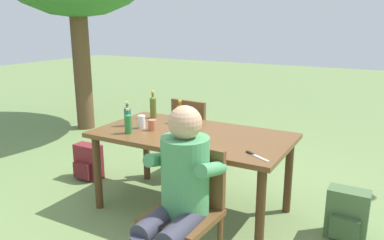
% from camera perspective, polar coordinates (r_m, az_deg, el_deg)
% --- Properties ---
extents(ground_plane, '(24.00, 24.00, 0.00)m').
position_cam_1_polar(ground_plane, '(3.63, 0.00, -13.18)').
color(ground_plane, '#6B844C').
extents(dining_table, '(1.71, 0.92, 0.74)m').
position_cam_1_polar(dining_table, '(3.37, 0.00, -3.37)').
color(dining_table, brown).
rests_on(dining_table, ground_plane).
extents(chair_near_right, '(0.47, 0.47, 0.87)m').
position_cam_1_polar(chair_near_right, '(2.64, -0.55, -12.48)').
color(chair_near_right, brown).
rests_on(chair_near_right, ground_plane).
extents(chair_far_left, '(0.47, 0.47, 0.87)m').
position_cam_1_polar(chair_far_left, '(4.24, 0.33, -1.86)').
color(chair_far_left, brown).
rests_on(chair_far_left, ground_plane).
extents(person_in_white_shirt, '(0.47, 0.62, 1.18)m').
position_cam_1_polar(person_in_white_shirt, '(2.49, -1.92, -10.03)').
color(person_in_white_shirt, '#4C935B').
rests_on(person_in_white_shirt, ground_plane).
extents(bottle_olive, '(0.06, 0.06, 0.28)m').
position_cam_1_polar(bottle_olive, '(3.86, -5.84, 2.04)').
color(bottle_olive, '#566623').
rests_on(bottle_olive, dining_table).
extents(bottle_green, '(0.06, 0.06, 0.22)m').
position_cam_1_polar(bottle_green, '(3.37, -9.53, -0.39)').
color(bottle_green, '#287A38').
rests_on(bottle_green, dining_table).
extents(bottle_blue, '(0.06, 0.06, 0.23)m').
position_cam_1_polar(bottle_blue, '(3.61, -9.61, 0.66)').
color(bottle_blue, '#2D56A3').
rests_on(bottle_blue, dining_table).
extents(bottle_amber, '(0.06, 0.06, 0.23)m').
position_cam_1_polar(bottle_amber, '(3.66, -1.82, 1.04)').
color(bottle_amber, '#996019').
rests_on(bottle_amber, dining_table).
extents(cup_glass, '(0.08, 0.08, 0.11)m').
position_cam_1_polar(cup_glass, '(3.81, -1.42, 0.90)').
color(cup_glass, silver).
rests_on(cup_glass, dining_table).
extents(cup_white, '(0.07, 0.07, 0.12)m').
position_cam_1_polar(cup_white, '(3.52, -7.55, -0.27)').
color(cup_white, white).
rests_on(cup_white, dining_table).
extents(cup_terracotta, '(0.07, 0.07, 0.10)m').
position_cam_1_polar(cup_terracotta, '(3.44, -5.97, -0.75)').
color(cup_terracotta, '#BC6B47').
rests_on(cup_terracotta, dining_table).
extents(table_knife, '(0.22, 0.14, 0.01)m').
position_cam_1_polar(table_knife, '(2.83, 9.47, -5.26)').
color(table_knife, silver).
rests_on(table_knife, dining_table).
extents(backpack_by_near_side, '(0.30, 0.21, 0.39)m').
position_cam_1_polar(backpack_by_near_side, '(4.36, -15.29, -6.15)').
color(backpack_by_near_side, maroon).
rests_on(backpack_by_near_side, ground_plane).
extents(backpack_by_far_side, '(0.31, 0.23, 0.41)m').
position_cam_1_polar(backpack_by_far_side, '(3.35, 22.14, -13.06)').
color(backpack_by_far_side, '#47663D').
rests_on(backpack_by_far_side, ground_plane).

